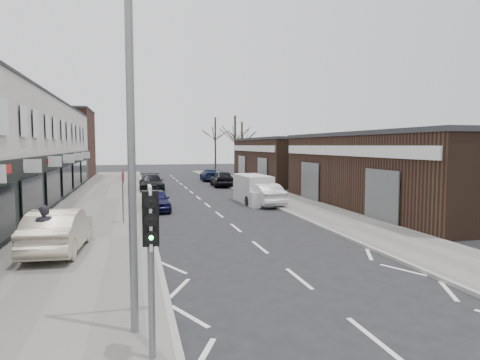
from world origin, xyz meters
TOP-DOWN VIEW (x-y plane):
  - ground at (0.00, 0.00)m, footprint 160.00×160.00m
  - pavement_left at (-6.75, 22.00)m, footprint 5.50×64.00m
  - pavement_right at (5.75, 22.00)m, footprint 3.50×64.00m
  - brick_block_far at (-13.50, 45.00)m, footprint 8.00×10.00m
  - right_unit_near at (12.50, 14.00)m, footprint 10.00×18.00m
  - right_unit_far at (12.50, 34.00)m, footprint 10.00×16.00m
  - tree_far_a at (9.00, 48.00)m, footprint 3.60×3.60m
  - tree_far_b at (11.50, 54.00)m, footprint 3.60×3.60m
  - tree_far_c at (8.50, 60.00)m, footprint 3.60×3.60m
  - traffic_light at (-4.40, -2.02)m, footprint 0.28×0.60m
  - street_lamp at (-4.53, -0.80)m, footprint 2.23×0.22m
  - warning_sign at (-5.16, 12.00)m, footprint 0.12×0.80m
  - white_van at (3.25, 18.35)m, footprint 1.81×4.90m
  - sedan_on_pavement at (-7.31, 6.68)m, footprint 1.95×4.81m
  - pedestrian at (-7.52, 5.29)m, footprint 0.77×0.59m
  - parked_car_left_a at (-3.40, 16.35)m, footprint 1.67×3.86m
  - parked_car_left_b at (-3.20, 27.70)m, footprint 2.05×4.95m
  - parked_car_right_a at (3.50, 17.07)m, footprint 1.97×4.57m
  - parked_car_right_b at (3.50, 30.32)m, footprint 2.04×4.61m
  - parked_car_right_c at (3.50, 37.08)m, footprint 2.11×4.66m

SIDE VIEW (x-z plane):
  - ground at x=0.00m, z-range 0.00..0.00m
  - tree_far_a at x=9.00m, z-range -4.00..4.00m
  - tree_far_b at x=11.50m, z-range -3.75..3.75m
  - tree_far_c at x=8.50m, z-range -4.25..4.25m
  - pavement_left at x=-6.75m, z-range 0.00..0.12m
  - pavement_right at x=5.75m, z-range 0.00..0.12m
  - parked_car_left_a at x=-3.40m, z-range 0.00..1.30m
  - parked_car_right_c at x=3.50m, z-range 0.00..1.32m
  - parked_car_left_b at x=-3.20m, z-range 0.00..1.43m
  - parked_car_right_a at x=3.50m, z-range 0.00..1.46m
  - parked_car_right_b at x=3.50m, z-range 0.00..1.54m
  - white_van at x=3.25m, z-range -0.05..1.84m
  - sedan_on_pavement at x=-7.31m, z-range 0.12..1.67m
  - pedestrian at x=-7.52m, z-range 0.12..2.00m
  - warning_sign at x=-5.16m, z-range 0.85..3.55m
  - right_unit_near at x=12.50m, z-range 0.00..4.50m
  - right_unit_far at x=12.50m, z-range 0.00..4.50m
  - traffic_light at x=-4.40m, z-range 0.86..3.96m
  - brick_block_far at x=-13.50m, z-range 0.00..8.00m
  - street_lamp at x=-4.53m, z-range 0.62..8.62m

